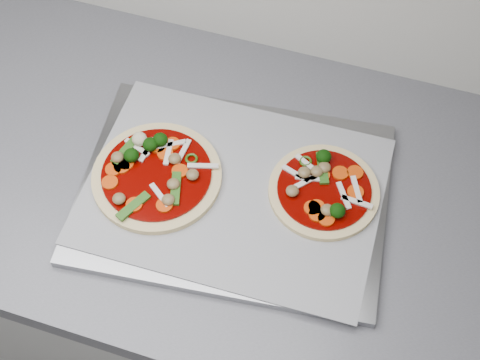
% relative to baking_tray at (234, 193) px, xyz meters
% --- Properties ---
extents(base_cabinet, '(3.60, 0.60, 0.86)m').
position_rel_baking_tray_xyz_m(base_cabinet, '(-0.55, 0.02, -0.48)').
color(base_cabinet, silver).
rests_on(base_cabinet, ground).
extents(baking_tray, '(0.50, 0.39, 0.02)m').
position_rel_baking_tray_xyz_m(baking_tray, '(0.00, 0.00, 0.00)').
color(baking_tray, gray).
rests_on(baking_tray, countertop).
extents(parchment, '(0.45, 0.34, 0.00)m').
position_rel_baking_tray_xyz_m(parchment, '(0.00, 0.00, 0.01)').
color(parchment, '#9B9CA1').
rests_on(parchment, baking_tray).
extents(pizza_left, '(0.27, 0.27, 0.03)m').
position_rel_baking_tray_xyz_m(pizza_left, '(-0.12, -0.01, 0.02)').
color(pizza_left, '#E7C389').
rests_on(pizza_left, parchment).
extents(pizza_right, '(0.17, 0.17, 0.03)m').
position_rel_baking_tray_xyz_m(pizza_right, '(0.13, 0.04, 0.02)').
color(pizza_right, '#E7C389').
rests_on(pizza_right, parchment).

